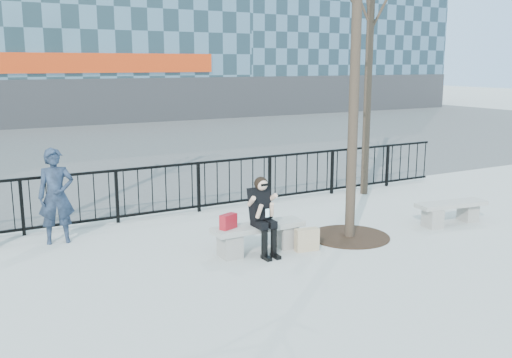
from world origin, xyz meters
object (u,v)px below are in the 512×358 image
bench_second (451,210)px  standing_man (56,196)px  bench_main (258,235)px  seated_woman (263,216)px

bench_second → standing_man: size_ratio=0.88×
bench_main → standing_man: (-2.90, 2.23, 0.56)m
bench_second → seated_woman: seated_woman is taller
bench_main → standing_man: size_ratio=0.95×
seated_woman → standing_man: standing_man is taller
seated_woman → standing_man: (-2.90, 2.39, 0.19)m
bench_second → standing_man: (-7.16, 2.61, 0.59)m
bench_second → bench_main: bearing=-176.7°
standing_man → bench_main: bearing=-30.2°
bench_main → seated_woman: bearing=-90.0°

